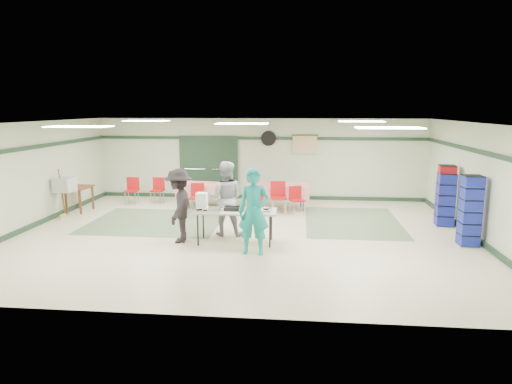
# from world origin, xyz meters

# --- Properties ---
(floor) EXTENTS (11.00, 11.00, 0.00)m
(floor) POSITION_xyz_m (0.00, 0.00, 0.00)
(floor) COLOR beige
(floor) RESTS_ON ground
(ceiling) EXTENTS (11.00, 11.00, 0.00)m
(ceiling) POSITION_xyz_m (0.00, 0.00, 2.70)
(ceiling) COLOR silver
(ceiling) RESTS_ON wall_back
(wall_back) EXTENTS (11.00, 0.00, 11.00)m
(wall_back) POSITION_xyz_m (0.00, 4.50, 1.35)
(wall_back) COLOR #B7C1A5
(wall_back) RESTS_ON floor
(wall_front) EXTENTS (11.00, 0.00, 11.00)m
(wall_front) POSITION_xyz_m (0.00, -4.50, 1.35)
(wall_front) COLOR #B7C1A5
(wall_front) RESTS_ON floor
(wall_left) EXTENTS (0.00, 9.00, 9.00)m
(wall_left) POSITION_xyz_m (-5.50, 0.00, 1.35)
(wall_left) COLOR #B7C1A5
(wall_left) RESTS_ON floor
(wall_right) EXTENTS (0.00, 9.00, 9.00)m
(wall_right) POSITION_xyz_m (5.50, 0.00, 1.35)
(wall_right) COLOR #B7C1A5
(wall_right) RESTS_ON floor
(trim_back) EXTENTS (11.00, 0.06, 0.10)m
(trim_back) POSITION_xyz_m (0.00, 4.47, 2.05)
(trim_back) COLOR #1D3523
(trim_back) RESTS_ON wall_back
(baseboard_back) EXTENTS (11.00, 0.06, 0.12)m
(baseboard_back) POSITION_xyz_m (0.00, 4.47, 0.06)
(baseboard_back) COLOR #1D3523
(baseboard_back) RESTS_ON floor
(trim_left) EXTENTS (0.06, 9.00, 0.10)m
(trim_left) POSITION_xyz_m (-5.47, 0.00, 2.05)
(trim_left) COLOR #1D3523
(trim_left) RESTS_ON wall_back
(baseboard_left) EXTENTS (0.06, 9.00, 0.12)m
(baseboard_left) POSITION_xyz_m (-5.47, 0.00, 0.06)
(baseboard_left) COLOR #1D3523
(baseboard_left) RESTS_ON floor
(trim_right) EXTENTS (0.06, 9.00, 0.10)m
(trim_right) POSITION_xyz_m (5.47, 0.00, 2.05)
(trim_right) COLOR #1D3523
(trim_right) RESTS_ON wall_back
(baseboard_right) EXTENTS (0.06, 9.00, 0.12)m
(baseboard_right) POSITION_xyz_m (5.47, 0.00, 0.06)
(baseboard_right) COLOR #1D3523
(baseboard_right) RESTS_ON floor
(green_patch_a) EXTENTS (3.50, 3.00, 0.01)m
(green_patch_a) POSITION_xyz_m (-2.50, 1.00, 0.00)
(green_patch_a) COLOR #5B7757
(green_patch_a) RESTS_ON floor
(green_patch_b) EXTENTS (2.50, 3.50, 0.01)m
(green_patch_b) POSITION_xyz_m (2.80, 1.50, 0.00)
(green_patch_b) COLOR #5B7757
(green_patch_b) RESTS_ON floor
(double_door_left) EXTENTS (0.90, 0.06, 2.10)m
(double_door_left) POSITION_xyz_m (-2.20, 4.44, 1.05)
(double_door_left) COLOR #999C99
(double_door_left) RESTS_ON floor
(double_door_right) EXTENTS (0.90, 0.06, 2.10)m
(double_door_right) POSITION_xyz_m (-1.25, 4.44, 1.05)
(double_door_right) COLOR #999C99
(double_door_right) RESTS_ON floor
(door_frame) EXTENTS (2.00, 0.03, 2.15)m
(door_frame) POSITION_xyz_m (-1.73, 4.42, 1.05)
(door_frame) COLOR #1D3523
(door_frame) RESTS_ON floor
(wall_fan) EXTENTS (0.50, 0.10, 0.50)m
(wall_fan) POSITION_xyz_m (0.30, 4.44, 2.05)
(wall_fan) COLOR black
(wall_fan) RESTS_ON wall_back
(scroll_banner) EXTENTS (0.80, 0.02, 0.60)m
(scroll_banner) POSITION_xyz_m (1.50, 4.44, 1.85)
(scroll_banner) COLOR #D4B184
(scroll_banner) RESTS_ON wall_back
(serving_table) EXTENTS (1.87, 0.78, 0.76)m
(serving_table) POSITION_xyz_m (-0.08, -0.74, 0.72)
(serving_table) COLOR #BBBBB6
(serving_table) RESTS_ON floor
(sheet_tray_right) EXTENTS (0.55, 0.42, 0.02)m
(sheet_tray_right) POSITION_xyz_m (0.47, -0.77, 0.77)
(sheet_tray_right) COLOR silver
(sheet_tray_right) RESTS_ON serving_table
(sheet_tray_mid) EXTENTS (0.53, 0.40, 0.02)m
(sheet_tray_mid) POSITION_xyz_m (-0.17, -0.65, 0.77)
(sheet_tray_mid) COLOR silver
(sheet_tray_mid) RESTS_ON serving_table
(sheet_tray_left) EXTENTS (0.62, 0.47, 0.02)m
(sheet_tray_left) POSITION_xyz_m (-0.69, -0.85, 0.77)
(sheet_tray_left) COLOR silver
(sheet_tray_left) RESTS_ON serving_table
(baking_pan) EXTENTS (0.45, 0.28, 0.08)m
(baking_pan) POSITION_xyz_m (-0.10, -0.72, 0.80)
(baking_pan) COLOR black
(baking_pan) RESTS_ON serving_table
(foam_box_stack) EXTENTS (0.24, 0.22, 0.39)m
(foam_box_stack) POSITION_xyz_m (-0.85, -0.72, 0.95)
(foam_box_stack) COLOR white
(foam_box_stack) RESTS_ON serving_table
(volunteer_teal) EXTENTS (0.68, 0.47, 1.82)m
(volunteer_teal) POSITION_xyz_m (0.42, -1.48, 0.91)
(volunteer_teal) COLOR teal
(volunteer_teal) RESTS_ON floor
(volunteer_grey) EXTENTS (0.88, 0.69, 1.80)m
(volunteer_grey) POSITION_xyz_m (-0.41, -0.10, 0.90)
(volunteer_grey) COLOR #97979C
(volunteer_grey) RESTS_ON floor
(volunteer_dark) EXTENTS (0.72, 1.14, 1.70)m
(volunteer_dark) POSITION_xyz_m (-1.37, -0.78, 0.85)
(volunteer_dark) COLOR black
(volunteer_dark) RESTS_ON floor
(dining_table_a) EXTENTS (1.92, 1.02, 0.77)m
(dining_table_a) POSITION_xyz_m (0.68, 2.87, 0.57)
(dining_table_a) COLOR red
(dining_table_a) RESTS_ON floor
(dining_table_b) EXTENTS (1.80, 1.00, 0.77)m
(dining_table_b) POSITION_xyz_m (-1.52, 2.87, 0.57)
(dining_table_b) COLOR red
(dining_table_b) RESTS_ON floor
(chair_a) EXTENTS (0.51, 0.51, 0.94)m
(chair_a) POSITION_xyz_m (0.75, 2.31, 0.58)
(chair_a) COLOR #AE140D
(chair_a) RESTS_ON floor
(chair_b) EXTENTS (0.44, 0.44, 0.80)m
(chair_b) POSITION_xyz_m (0.11, 2.30, 0.49)
(chair_b) COLOR #AE140D
(chair_b) RESTS_ON floor
(chair_c) EXTENTS (0.50, 0.50, 0.82)m
(chair_c) POSITION_xyz_m (1.27, 2.30, 0.50)
(chair_c) COLOR #AE140D
(chair_c) RESTS_ON floor
(chair_d) EXTENTS (0.41, 0.41, 0.85)m
(chair_d) POSITION_xyz_m (-1.66, 2.31, 0.52)
(chair_d) COLOR #AE140D
(chair_d) RESTS_ON floor
(chair_loose_a) EXTENTS (0.41, 0.41, 0.84)m
(chair_loose_a) POSITION_xyz_m (-3.19, 3.35, 0.51)
(chair_loose_a) COLOR #AE140D
(chair_loose_a) RESTS_ON floor
(chair_loose_b) EXTENTS (0.41, 0.41, 0.86)m
(chair_loose_b) POSITION_xyz_m (-3.96, 3.16, 0.53)
(chair_loose_b) COLOR #AE140D
(chair_loose_b) RESTS_ON floor
(crate_stack_blue_a) EXTENTS (0.46, 0.46, 1.39)m
(crate_stack_blue_a) POSITION_xyz_m (5.15, 1.35, 0.70)
(crate_stack_blue_a) COLOR #192298
(crate_stack_blue_a) RESTS_ON floor
(crate_stack_red) EXTENTS (0.46, 0.46, 1.59)m
(crate_stack_red) POSITION_xyz_m (5.15, 1.37, 0.80)
(crate_stack_red) COLOR maroon
(crate_stack_red) RESTS_ON floor
(crate_stack_blue_b) EXTENTS (0.41, 0.41, 1.59)m
(crate_stack_blue_b) POSITION_xyz_m (5.15, -0.42, 0.79)
(crate_stack_blue_b) COLOR #192298
(crate_stack_blue_b) RESTS_ON floor
(printer_table) EXTENTS (0.61, 0.89, 0.74)m
(printer_table) POSITION_xyz_m (-5.15, 2.00, 0.64)
(printer_table) COLOR brown
(printer_table) RESTS_ON floor
(office_printer) EXTENTS (0.56, 0.50, 0.40)m
(office_printer) POSITION_xyz_m (-5.15, 1.19, 0.95)
(office_printer) COLOR #A9A9A4
(office_printer) RESTS_ON printer_table
(broom) EXTENTS (0.05, 0.22, 1.37)m
(broom) POSITION_xyz_m (-5.23, 1.17, 0.72)
(broom) COLOR brown
(broom) RESTS_ON floor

